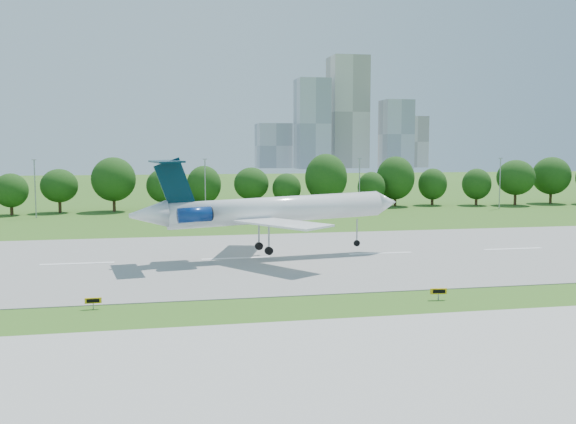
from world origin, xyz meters
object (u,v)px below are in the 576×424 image
Objects in this scene: taxi_sign_left at (93,301)px; service_vehicle_b at (151,214)px; airliner at (264,209)px; service_vehicle_a at (173,216)px.

service_vehicle_b is at bearing 84.53° from taxi_sign_left.
airliner is 51.31m from service_vehicle_a.
airliner is at bearing 47.91° from taxi_sign_left.
taxi_sign_left is (-19.52, -23.52, -5.74)m from airliner.
airliner is 11.04× the size of service_vehicle_b.
taxi_sign_left is 0.42× the size of service_vehicle_a.
service_vehicle_b is (4.17, 78.06, -0.20)m from taxi_sign_left.
service_vehicle_a is (8.63, 73.31, -0.19)m from taxi_sign_left.
service_vehicle_a is 1.04× the size of service_vehicle_b.
service_vehicle_a is at bearing -141.89° from service_vehicle_b.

